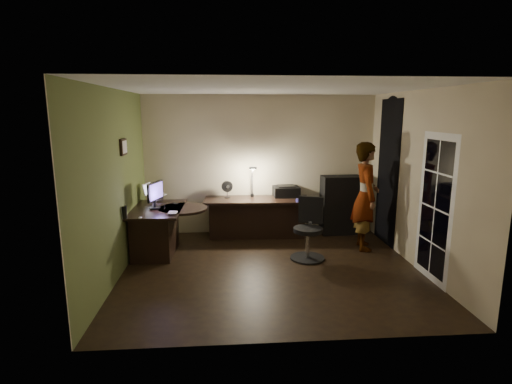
{
  "coord_description": "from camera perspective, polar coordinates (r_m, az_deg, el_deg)",
  "views": [
    {
      "loc": [
        -0.67,
        -5.76,
        2.37
      ],
      "look_at": [
        -0.15,
        1.05,
        1.0
      ],
      "focal_mm": 28.0,
      "sensor_mm": 36.0,
      "label": 1
    }
  ],
  "objects": [
    {
      "name": "wall_left",
      "position": [
        6.06,
        -19.47,
        1.0
      ],
      "size": [
        0.01,
        4.0,
        2.7
      ],
      "primitive_type": "cube",
      "color": "#C2B491",
      "rests_on": "floor"
    },
    {
      "name": "mouse",
      "position": [
        6.22,
        -16.22,
        -3.56
      ],
      "size": [
        0.07,
        0.09,
        0.03
      ],
      "primitive_type": "ellipsoid",
      "rotation": [
        0.0,
        0.0,
        -0.23
      ],
      "color": "silver",
      "rests_on": "desk_left"
    },
    {
      "name": "person",
      "position": [
        7.17,
        15.37,
        -0.59
      ],
      "size": [
        0.52,
        0.72,
        1.88
      ],
      "primitive_type": "imported",
      "rotation": [
        0.0,
        0.0,
        1.45
      ],
      "color": "#D8A88C",
      "rests_on": "floor"
    },
    {
      "name": "phone",
      "position": [
        7.12,
        -11.44,
        -1.56
      ],
      "size": [
        0.11,
        0.16,
        0.01
      ],
      "primitive_type": "cube",
      "rotation": [
        0.0,
        0.0,
        0.35
      ],
      "color": "black",
      "rests_on": "desk_left"
    },
    {
      "name": "ceiling",
      "position": [
        5.8,
        2.35,
        14.65
      ],
      "size": [
        4.5,
        4.0,
        0.01
      ],
      "primitive_type": "cube",
      "color": "silver",
      "rests_on": "floor"
    },
    {
      "name": "floor",
      "position": [
        6.26,
        2.14,
        -10.95
      ],
      "size": [
        4.5,
        4.0,
        0.01
      ],
      "primitive_type": "cube",
      "color": "black",
      "rests_on": "ground"
    },
    {
      "name": "pen",
      "position": [
        6.79,
        -12.93,
        -2.26
      ],
      "size": [
        0.01,
        0.15,
        0.01
      ],
      "primitive_type": "cube",
      "rotation": [
        0.0,
        0.0,
        0.0
      ],
      "color": "black",
      "rests_on": "desk_left"
    },
    {
      "name": "office_chair",
      "position": [
        6.54,
        7.44,
        -5.35
      ],
      "size": [
        0.73,
        0.73,
        1.0
      ],
      "primitive_type": "cube",
      "rotation": [
        0.0,
        0.0,
        -0.39
      ],
      "color": "black",
      "rests_on": "floor"
    },
    {
      "name": "green_wall_overlay",
      "position": [
        6.05,
        -19.34,
        1.0
      ],
      "size": [
        0.0,
        4.0,
        2.7
      ],
      "primitive_type": "cube",
      "color": "#566531",
      "rests_on": "floor"
    },
    {
      "name": "wall_right",
      "position": [
        6.54,
        22.29,
        1.52
      ],
      "size": [
        0.01,
        4.0,
        2.7
      ],
      "primitive_type": "cube",
      "color": "#C2B491",
      "rests_on": "floor"
    },
    {
      "name": "notepad",
      "position": [
        6.47,
        -11.82,
        -2.88
      ],
      "size": [
        0.14,
        0.19,
        0.01
      ],
      "primitive_type": "cube",
      "rotation": [
        0.0,
        0.0,
        -0.02
      ],
      "color": "silver",
      "rests_on": "desk_left"
    },
    {
      "name": "headphones",
      "position": [
        7.36,
        6.46,
        -1.1
      ],
      "size": [
        0.19,
        0.13,
        0.08
      ],
      "primitive_type": "cube",
      "rotation": [
        0.0,
        0.0,
        0.36
      ],
      "color": "#332F9D",
      "rests_on": "desk_right"
    },
    {
      "name": "wall_front",
      "position": [
        3.94,
        5.59,
        -3.69
      ],
      "size": [
        4.5,
        0.01,
        2.7
      ],
      "primitive_type": "cube",
      "color": "#C2B491",
      "rests_on": "floor"
    },
    {
      "name": "cabinet",
      "position": [
        8.03,
        12.01,
        -1.81
      ],
      "size": [
        0.78,
        0.4,
        1.15
      ],
      "primitive_type": "cube",
      "rotation": [
        0.0,
        0.0,
        0.02
      ],
      "color": "black",
      "rests_on": "floor"
    },
    {
      "name": "wall_back",
      "position": [
        7.86,
        0.56,
        3.89
      ],
      "size": [
        4.5,
        0.01,
        2.7
      ],
      "primitive_type": "cube",
      "color": "#C2B491",
      "rests_on": "floor"
    },
    {
      "name": "speaker",
      "position": [
        6.3,
        -18.27,
        -2.77
      ],
      "size": [
        0.1,
        0.1,
        0.19
      ],
      "primitive_type": "cylinder",
      "rotation": [
        0.0,
        0.0,
        0.42
      ],
      "color": "black",
      "rests_on": "desk_left"
    },
    {
      "name": "laptop",
      "position": [
        7.42,
        -14.09,
        0.37
      ],
      "size": [
        0.39,
        0.38,
        0.22
      ],
      "primitive_type": "cube",
      "rotation": [
        0.0,
        0.0,
        -0.3
      ],
      "color": "silver",
      "rests_on": "laptop_stand"
    },
    {
      "name": "laptop_stand",
      "position": [
        7.45,
        -14.03,
        -0.78
      ],
      "size": [
        0.26,
        0.24,
        0.09
      ],
      "primitive_type": "cube",
      "rotation": [
        0.0,
        0.0,
        0.26
      ],
      "color": "silver",
      "rests_on": "desk_left"
    },
    {
      "name": "desk_lamp",
      "position": [
        7.71,
        -0.56,
        1.7
      ],
      "size": [
        0.23,
        0.33,
        0.65
      ],
      "primitive_type": "cube",
      "rotation": [
        0.0,
        0.0,
        -0.28
      ],
      "color": "black",
      "rests_on": "desk_right"
    },
    {
      "name": "arched_doorway",
      "position": [
        7.57,
        18.31,
        2.65
      ],
      "size": [
        0.01,
        0.9,
        2.6
      ],
      "primitive_type": "cube",
      "color": "black",
      "rests_on": "floor"
    },
    {
      "name": "framed_picture",
      "position": [
        6.42,
        -18.44,
        6.12
      ],
      "size": [
        0.04,
        0.3,
        0.25
      ],
      "primitive_type": "cube",
      "color": "black",
      "rests_on": "wall_left"
    },
    {
      "name": "desk_fan",
      "position": [
        7.67,
        -4.14,
        0.38
      ],
      "size": [
        0.24,
        0.18,
        0.33
      ],
      "primitive_type": "cube",
      "rotation": [
        0.0,
        0.0,
        0.35
      ],
      "color": "black",
      "rests_on": "desk_right"
    },
    {
      "name": "desk_left",
      "position": [
        7.02,
        -13.76,
        -5.36
      ],
      "size": [
        0.87,
        1.38,
        0.78
      ],
      "primitive_type": "cube",
      "rotation": [
        0.0,
        0.0,
        -0.03
      ],
      "color": "black",
      "rests_on": "floor"
    },
    {
      "name": "desk_right",
      "position": [
        7.67,
        0.14,
        -3.72
      ],
      "size": [
        2.03,
        0.79,
        0.75
      ],
      "primitive_type": "cube",
      "rotation": [
        0.0,
        0.0,
        -0.05
      ],
      "color": "black",
      "rests_on": "floor"
    },
    {
      "name": "monitor",
      "position": [
        6.82,
        -14.32,
        -0.93
      ],
      "size": [
        0.24,
        0.49,
        0.32
      ],
      "primitive_type": "cube",
      "rotation": [
        0.0,
        0.0,
        -0.32
      ],
      "color": "black",
      "rests_on": "desk_left"
    },
    {
      "name": "french_door",
      "position": [
        6.11,
        24.2,
        -2.15
      ],
      "size": [
        0.02,
        0.92,
        2.1
      ],
      "primitive_type": "cube",
      "color": "white",
      "rests_on": "floor"
    },
    {
      "name": "printer",
      "position": [
        7.8,
        4.33,
        0.15
      ],
      "size": [
        0.51,
        0.4,
        0.22
      ],
      "primitive_type": "cube",
      "rotation": [
        0.0,
        0.0,
        0.03
      ],
      "color": "black",
      "rests_on": "desk_right"
    }
  ]
}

